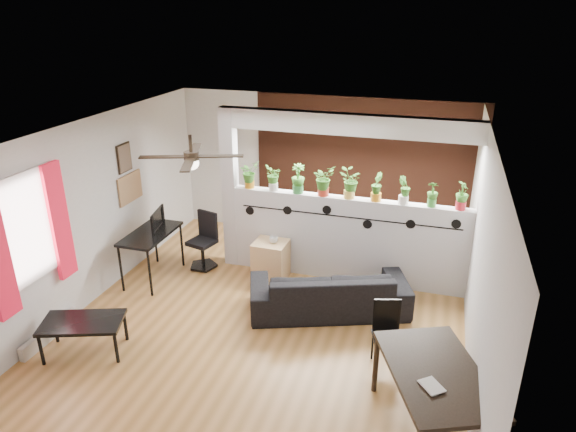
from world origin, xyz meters
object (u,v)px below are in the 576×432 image
(cup, at_px, (274,240))
(dining_table, at_px, (436,378))
(office_chair, at_px, (204,244))
(potted_plant_2, at_px, (298,178))
(potted_plant_6, at_px, (404,189))
(sofa, at_px, (329,291))
(potted_plant_4, at_px, (350,183))
(ceiling_fan, at_px, (192,159))
(coffee_table, at_px, (82,324))
(folding_chair, at_px, (387,328))
(potted_plant_0, at_px, (249,174))
(computer_desk, at_px, (151,237))
(potted_plant_5, at_px, (377,186))
(cube_shelf, at_px, (271,260))
(potted_plant_7, at_px, (433,193))
(potted_plant_3, at_px, (324,180))
(potted_plant_8, at_px, (462,195))

(cup, distance_m, dining_table, 3.57)
(office_chair, bearing_deg, potted_plant_2, 10.82)
(potted_plant_6, distance_m, office_chair, 3.30)
(potted_plant_6, xyz_separation_m, sofa, (-0.84, -0.98, -1.26))
(cup, bearing_deg, potted_plant_4, 17.51)
(potted_plant_4, distance_m, sofa, 1.61)
(ceiling_fan, bearing_deg, potted_plant_4, 48.37)
(potted_plant_4, xyz_separation_m, coffee_table, (-2.72, -2.79, -1.19))
(potted_plant_4, distance_m, folding_chair, 2.36)
(potted_plant_0, height_order, folding_chair, potted_plant_0)
(potted_plant_2, distance_m, sofa, 1.78)
(computer_desk, bearing_deg, potted_plant_4, 16.71)
(potted_plant_5, height_order, cup, potted_plant_5)
(cup, relative_size, computer_desk, 0.12)
(potted_plant_0, height_order, cube_shelf, potted_plant_0)
(cube_shelf, bearing_deg, folding_chair, -37.01)
(potted_plant_5, bearing_deg, potted_plant_4, 180.00)
(potted_plant_7, distance_m, folding_chair, 2.21)
(cube_shelf, bearing_deg, potted_plant_3, 26.43)
(potted_plant_2, relative_size, potted_plant_5, 1.06)
(cup, bearing_deg, potted_plant_0, 145.91)
(cube_shelf, height_order, dining_table, dining_table)
(potted_plant_3, bearing_deg, computer_desk, -160.83)
(sofa, height_order, dining_table, dining_table)
(coffee_table, bearing_deg, potted_plant_6, 38.46)
(potted_plant_0, xyz_separation_m, cup, (0.50, -0.34, -0.91))
(potted_plant_2, xyz_separation_m, potted_plant_5, (1.18, -0.00, -0.01))
(cup, bearing_deg, potted_plant_3, 26.48)
(potted_plant_0, height_order, coffee_table, potted_plant_0)
(computer_desk, bearing_deg, ceiling_fan, -35.75)
(ceiling_fan, distance_m, cube_shelf, 2.52)
(sofa, bearing_deg, potted_plant_5, -134.99)
(computer_desk, bearing_deg, potted_plant_3, 19.17)
(potted_plant_7, distance_m, potted_plant_8, 0.40)
(potted_plant_0, xyz_separation_m, office_chair, (-0.71, -0.29, -1.17))
(potted_plant_0, bearing_deg, coffee_table, -112.27)
(cup, bearing_deg, cube_shelf, 180.00)
(potted_plant_4, xyz_separation_m, cube_shelf, (-1.13, -0.34, -1.28))
(potted_plant_4, bearing_deg, computer_desk, -163.29)
(potted_plant_4, bearing_deg, potted_plant_8, 0.00)
(potted_plant_2, relative_size, sofa, 0.22)
(potted_plant_2, distance_m, folding_chair, 2.75)
(potted_plant_4, bearing_deg, cup, -162.49)
(sofa, distance_m, office_chair, 2.35)
(potted_plant_0, distance_m, cube_shelf, 1.39)
(potted_plant_8, height_order, dining_table, potted_plant_8)
(ceiling_fan, xyz_separation_m, dining_table, (3.02, -1.09, -1.63))
(potted_plant_5, bearing_deg, folding_chair, -76.64)
(potted_plant_4, xyz_separation_m, potted_plant_7, (1.19, 0.00, -0.04))
(potted_plant_4, relative_size, computer_desk, 0.41)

